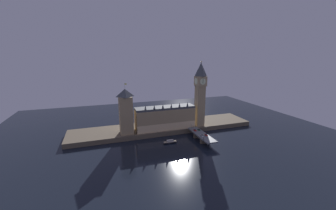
{
  "coord_description": "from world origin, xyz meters",
  "views": [
    {
      "loc": [
        -72.07,
        -188.58,
        88.62
      ],
      "look_at": [
        -0.97,
        20.0,
        35.52
      ],
      "focal_mm": 22.0,
      "sensor_mm": 36.0,
      "label": 1
    }
  ],
  "objects": [
    {
      "name": "car_southbound_trail",
      "position": [
        30.91,
        6.12,
        7.65
      ],
      "size": [
        2.04,
        4.5,
        1.32
      ],
      "color": "#235633",
      "rests_on": "bridge"
    },
    {
      "name": "street_lamp_near",
      "position": [
        22.96,
        -19.72,
        10.94
      ],
      "size": [
        1.34,
        0.6,
        6.25
      ],
      "color": "#2D3333",
      "rests_on": "bridge"
    },
    {
      "name": "street_lamp_far",
      "position": [
        22.96,
        9.72,
        11.57
      ],
      "size": [
        1.34,
        0.6,
        7.27
      ],
      "color": "#2D3333",
      "rests_on": "bridge"
    },
    {
      "name": "parliament_hall",
      "position": [
        -1.38,
        29.23,
        18.38
      ],
      "size": [
        69.0,
        17.82,
        31.52
      ],
      "color": "tan",
      "rests_on": "embankment"
    },
    {
      "name": "car_northbound_trail",
      "position": [
        25.87,
        -10.86,
        7.77
      ],
      "size": [
        1.86,
        4.69,
        1.56
      ],
      "color": "white",
      "rests_on": "bridge"
    },
    {
      "name": "boat_upstream",
      "position": [
        -6.07,
        -1.58,
        1.34
      ],
      "size": [
        15.47,
        4.68,
        3.67
      ],
      "color": "#28282D",
      "rests_on": "ground_plane"
    },
    {
      "name": "ground_plane",
      "position": [
        0.0,
        0.0,
        0.0
      ],
      "size": [
        400.0,
        400.0,
        0.0
      ],
      "primitive_type": "plane",
      "color": "black"
    },
    {
      "name": "street_lamp_mid",
      "position": [
        33.82,
        -5.0,
        11.58
      ],
      "size": [
        1.34,
        0.6,
        7.29
      ],
      "color": "#2D3333",
      "rests_on": "bridge"
    },
    {
      "name": "pedestrian_far_rail",
      "position": [
        23.36,
        8.07,
        8.0
      ],
      "size": [
        0.38,
        0.38,
        1.82
      ],
      "color": "black",
      "rests_on": "bridge"
    },
    {
      "name": "car_southbound_lead",
      "position": [
        30.91,
        -10.14,
        7.69
      ],
      "size": [
        2.12,
        4.34,
        1.39
      ],
      "color": "red",
      "rests_on": "bridge"
    },
    {
      "name": "victoria_tower",
      "position": [
        -46.19,
        28.4,
        30.05
      ],
      "size": [
        14.07,
        14.07,
        55.27
      ],
      "color": "tan",
      "rests_on": "embankment"
    },
    {
      "name": "embankment",
      "position": [
        0.0,
        39.0,
        2.64
      ],
      "size": [
        220.0,
        42.0,
        5.27
      ],
      "color": "brown",
      "rests_on": "ground_plane"
    },
    {
      "name": "car_northbound_lead",
      "position": [
        25.87,
        5.93,
        7.75
      ],
      "size": [
        2.03,
        4.33,
        1.52
      ],
      "color": "red",
      "rests_on": "bridge"
    },
    {
      "name": "pedestrian_mid_walk",
      "position": [
        33.42,
        -5.16,
        7.92
      ],
      "size": [
        0.38,
        0.38,
        1.68
      ],
      "color": "black",
      "rests_on": "bridge"
    },
    {
      "name": "pedestrian_near_rail",
      "position": [
        23.36,
        -18.54,
        8.0
      ],
      "size": [
        0.38,
        0.38,
        1.83
      ],
      "color": "black",
      "rests_on": "bridge"
    },
    {
      "name": "clock_tower",
      "position": [
        41.4,
        26.36,
        46.12
      ],
      "size": [
        11.97,
        12.08,
        77.11
      ],
      "color": "tan",
      "rests_on": "embankment"
    },
    {
      "name": "bridge",
      "position": [
        28.39,
        -5.0,
        5.2
      ],
      "size": [
        11.44,
        46.0,
        7.03
      ],
      "color": "slate",
      "rests_on": "ground_plane"
    }
  ]
}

